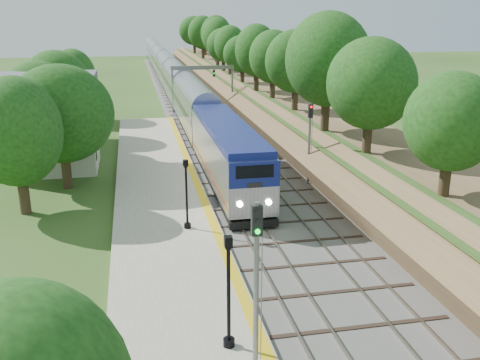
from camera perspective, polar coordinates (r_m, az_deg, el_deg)
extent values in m
cube|color=#4C4944|center=(77.70, -4.80, 7.87)|extent=(9.50, 170.00, 0.12)
cube|color=gray|center=(77.42, -6.82, 7.88)|extent=(0.08, 170.00, 0.16)
cube|color=gray|center=(77.55, -5.75, 7.93)|extent=(0.08, 170.00, 0.16)
cube|color=gray|center=(77.84, -3.85, 8.01)|extent=(0.08, 170.00, 0.16)
cube|color=gray|center=(78.04, -2.80, 8.05)|extent=(0.08, 170.00, 0.16)
cube|color=gray|center=(34.54, -8.03, -4.10)|extent=(6.40, 68.00, 0.38)
cube|color=gold|center=(34.72, -3.34, -3.49)|extent=(0.55, 68.00, 0.01)
cube|color=brown|center=(79.12, 2.11, 9.14)|extent=(9.00, 170.00, 3.00)
cube|color=brown|center=(78.34, -0.70, 8.92)|extent=(4.47, 170.00, 4.54)
cylinder|color=#332316|center=(32.19, 20.51, 1.09)|extent=(0.60, 0.60, 2.62)
sphere|color=#153A0F|center=(31.45, 21.19, 7.33)|extent=(5.70, 5.70, 5.70)
cylinder|color=#332316|center=(78.44, 1.05, 11.15)|extent=(0.60, 0.60, 2.62)
sphere|color=#153A0F|center=(78.14, 1.06, 13.74)|extent=(5.70, 5.70, 5.70)
cylinder|color=#332316|center=(127.55, -3.91, 13.47)|extent=(0.60, 0.60, 2.62)
sphere|color=#153A0F|center=(127.37, -3.94, 15.07)|extent=(5.70, 5.70, 5.70)
cube|color=beige|center=(47.65, -19.96, 5.00)|extent=(8.00, 6.00, 6.80)
cube|color=#575A5F|center=(47.03, -20.46, 9.76)|extent=(8.60, 6.60, 1.20)
cube|color=black|center=(45.80, -15.10, 2.93)|extent=(0.05, 1.10, 1.30)
cube|color=black|center=(49.29, -14.88, 3.94)|extent=(0.05, 1.10, 1.30)
cube|color=black|center=(45.21, -15.37, 6.37)|extent=(0.05, 1.10, 1.30)
cube|color=black|center=(48.75, -15.13, 7.14)|extent=(0.05, 1.10, 1.30)
cylinder|color=slate|center=(72.01, -7.18, 9.49)|extent=(0.24, 0.24, 6.20)
cylinder|color=slate|center=(73.03, -0.83, 9.73)|extent=(0.24, 0.24, 6.20)
cube|color=slate|center=(72.09, -4.03, 11.87)|extent=(8.40, 0.25, 0.50)
cube|color=black|center=(71.73, -6.02, 11.19)|extent=(0.30, 0.20, 0.90)
cube|color=black|center=(72.22, -2.80, 11.31)|extent=(0.30, 0.20, 0.90)
cylinder|color=#332316|center=(44.01, -17.80, 1.34)|extent=(0.60, 0.60, 2.45)
sphere|color=#153A0F|center=(43.26, -18.20, 5.58)|extent=(5.32, 5.32, 5.32)
cylinder|color=#332316|center=(59.52, -16.28, 5.48)|extent=(0.60, 0.60, 2.45)
sphere|color=#153A0F|center=(58.97, -16.55, 8.64)|extent=(5.32, 5.32, 5.32)
cube|color=black|center=(41.06, -1.38, 0.15)|extent=(2.87, 17.94, 0.62)
cube|color=#B7BAC1|center=(40.49, -1.40, 2.96)|extent=(3.11, 18.69, 3.53)
cube|color=navy|center=(40.05, -1.43, 5.72)|extent=(2.99, 17.94, 0.46)
cube|color=navy|center=(31.37, 1.57, 0.55)|extent=(3.08, 0.10, 1.56)
cube|color=black|center=(31.28, 1.59, 0.90)|extent=(2.28, 0.06, 0.78)
cube|color=maroon|center=(40.81, -1.39, 1.33)|extent=(3.13, 18.31, 0.10)
cube|color=#B7BAC1|center=(60.26, -4.80, 7.30)|extent=(3.11, 20.76, 4.05)
cube|color=#B7BAC1|center=(81.28, -6.61, 9.83)|extent=(3.11, 20.76, 4.05)
cube|color=#B7BAC1|center=(102.45, -7.68, 11.31)|extent=(3.11, 20.76, 4.05)
cube|color=#B7BAC1|center=(123.68, -8.40, 12.28)|extent=(3.11, 20.76, 4.05)
cube|color=#B7BAC1|center=(144.95, -8.90, 12.97)|extent=(3.11, 20.76, 4.05)
cube|color=#B7BAC1|center=(166.24, -9.28, 13.48)|extent=(3.11, 20.76, 4.05)
cylinder|color=black|center=(21.61, -1.19, -16.91)|extent=(0.45, 0.45, 0.31)
cylinder|color=black|center=(20.55, -1.22, -12.26)|extent=(0.14, 0.14, 4.03)
cube|color=black|center=(19.55, -1.26, -6.59)|extent=(0.29, 0.29, 0.41)
cube|color=silver|center=(19.55, -1.26, -6.59)|extent=(0.21, 0.21, 0.31)
cylinder|color=black|center=(32.37, -5.62, -4.87)|extent=(0.42, 0.42, 0.29)
cylinder|color=black|center=(31.72, -5.71, -1.76)|extent=(0.13, 0.13, 3.71)
cube|color=black|center=(31.12, -5.83, 1.81)|extent=(0.31, 0.31, 0.38)
cube|color=silver|center=(31.12, -5.83, 1.81)|extent=(0.22, 0.22, 0.29)
cylinder|color=slate|center=(19.12, 1.73, -11.31)|extent=(0.20, 0.20, 6.30)
cube|color=black|center=(18.06, 1.80, -4.33)|extent=(0.37, 0.24, 1.09)
cylinder|color=#0CE526|center=(17.93, 1.91, -4.49)|extent=(0.17, 0.07, 0.17)
cylinder|color=slate|center=(41.00, 7.40, 3.83)|extent=(0.18, 0.18, 6.26)
cube|color=black|center=(40.49, 7.54, 7.31)|extent=(0.34, 0.22, 1.01)
cylinder|color=#FF0C0C|center=(40.37, 7.60, 7.28)|extent=(0.16, 0.06, 0.16)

